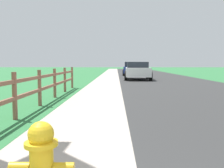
# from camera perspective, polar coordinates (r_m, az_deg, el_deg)

# --- Properties ---
(ground_plane) EXTENTS (120.00, 120.00, 0.00)m
(ground_plane) POSITION_cam_1_polar(r_m,az_deg,el_deg) (25.01, 1.55, 1.78)
(ground_plane) COLOR #2F723D
(road_asphalt) EXTENTS (7.00, 66.00, 0.01)m
(road_asphalt) POSITION_cam_1_polar(r_m,az_deg,el_deg) (27.27, 8.88, 1.98)
(road_asphalt) COLOR #313131
(road_asphalt) RESTS_ON ground
(curb_concrete) EXTENTS (6.00, 66.00, 0.01)m
(curb_concrete) POSITION_cam_1_polar(r_m,az_deg,el_deg) (27.15, -4.84, 2.01)
(curb_concrete) COLOR #B5A79A
(curb_concrete) RESTS_ON ground
(grass_verge) EXTENTS (5.00, 66.00, 0.00)m
(grass_verge) POSITION_cam_1_polar(r_m,az_deg,el_deg) (27.34, -7.97, 2.00)
(grass_verge) COLOR #2F723D
(grass_verge) RESTS_ON ground
(rail_fence) EXTENTS (0.11, 13.12, 1.11)m
(rail_fence) POSITION_cam_1_polar(r_m,az_deg,el_deg) (6.96, -18.67, -0.96)
(rail_fence) COLOR brown
(rail_fence) RESTS_ON ground
(parked_suv_white) EXTENTS (2.22, 4.34, 1.42)m
(parked_suv_white) POSITION_cam_1_polar(r_m,az_deg,el_deg) (20.16, 5.89, 3.12)
(parked_suv_white) COLOR white
(parked_suv_white) RESTS_ON ground
(parked_car_blue) EXTENTS (2.23, 4.53, 1.47)m
(parked_car_blue) POSITION_cam_1_polar(r_m,az_deg,el_deg) (27.50, 4.69, 3.60)
(parked_car_blue) COLOR navy
(parked_car_blue) RESTS_ON ground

